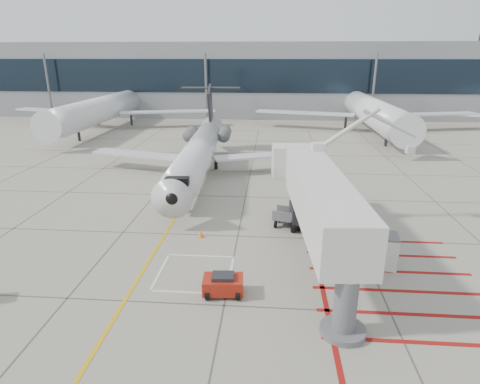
{
  "coord_description": "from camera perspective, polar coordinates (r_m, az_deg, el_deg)",
  "views": [
    {
      "loc": [
        2.1,
        -20.7,
        11.66
      ],
      "look_at": [
        0.0,
        6.0,
        2.5
      ],
      "focal_mm": 30.0,
      "sensor_mm": 36.0,
      "label": 1
    }
  ],
  "objects": [
    {
      "name": "cone_side",
      "position": [
        31.24,
        5.58,
        -2.62
      ],
      "size": [
        0.37,
        0.37,
        0.51
      ],
      "primitive_type": "cone",
      "color": "#F0420C",
      "rests_on": "ground_plane"
    },
    {
      "name": "baggage_cart",
      "position": [
        28.83,
        7.0,
        -3.65
      ],
      "size": [
        2.45,
        1.9,
        1.36
      ],
      "primitive_type": null,
      "rotation": [
        0.0,
        0.0,
        -0.28
      ],
      "color": "#57585C",
      "rests_on": "ground_plane"
    },
    {
      "name": "ground_power_unit",
      "position": [
        24.73,
        18.53,
        -7.75
      ],
      "size": [
        2.67,
        1.8,
        1.97
      ],
      "primitive_type": null,
      "rotation": [
        0.0,
        0.0,
        -0.15
      ],
      "color": "silver",
      "rests_on": "ground_plane"
    },
    {
      "name": "terminal_glass_band",
      "position": [
        77.14,
        10.79,
        15.84
      ],
      "size": [
        180.0,
        0.1,
        6.0
      ],
      "primitive_type": "cube",
      "color": "black",
      "rests_on": "ground_plane"
    },
    {
      "name": "bg_aircraft_b",
      "position": [
        72.35,
        -18.33,
        13.42
      ],
      "size": [
        35.58,
        39.53,
        11.86
      ],
      "primitive_type": null,
      "color": "silver",
      "rests_on": "ground_plane"
    },
    {
      "name": "terminal_building",
      "position": [
        91.16,
        9.84,
        15.69
      ],
      "size": [
        180.0,
        28.0,
        14.0
      ],
      "primitive_type": "cube",
      "color": "gray",
      "rests_on": "ground_plane"
    },
    {
      "name": "pushback_tug",
      "position": [
        21.0,
        -2.41,
        -12.91
      ],
      "size": [
        2.13,
        1.42,
        1.2
      ],
      "primitive_type": null,
      "rotation": [
        0.0,
        0.0,
        0.07
      ],
      "color": "#A91F10",
      "rests_on": "ground_plane"
    },
    {
      "name": "ground_plane",
      "position": [
        23.85,
        -1.15,
        -10.39
      ],
      "size": [
        260.0,
        260.0,
        0.0
      ],
      "primitive_type": "plane",
      "color": "#9E9888",
      "rests_on": "ground"
    },
    {
      "name": "jet_bridge",
      "position": [
        22.78,
        11.6,
        -2.47
      ],
      "size": [
        9.59,
        18.13,
        7.02
      ],
      "primitive_type": null,
      "rotation": [
        0.0,
        0.0,
        0.07
      ],
      "color": "silver",
      "rests_on": "ground_plane"
    },
    {
      "name": "bg_aircraft_c",
      "position": [
        68.69,
        17.97,
        13.3
      ],
      "size": [
        36.24,
        40.27,
        12.08
      ],
      "primitive_type": null,
      "color": "silver",
      "rests_on": "ground_plane"
    },
    {
      "name": "regional_jet",
      "position": [
        37.55,
        -6.55,
        7.04
      ],
      "size": [
        25.76,
        31.85,
        8.07
      ],
      "primitive_type": null,
      "rotation": [
        0.0,
        0.0,
        0.04
      ],
      "color": "silver",
      "rests_on": "ground_plane"
    },
    {
      "name": "cone_nose",
      "position": [
        27.28,
        -5.58,
        -5.94
      ],
      "size": [
        0.36,
        0.36,
        0.5
      ],
      "primitive_type": "cone",
      "color": "orange",
      "rests_on": "ground_plane"
    }
  ]
}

